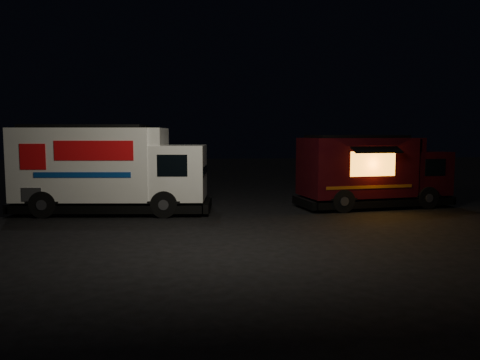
% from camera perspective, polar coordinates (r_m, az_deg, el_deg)
% --- Properties ---
extents(ground, '(80.00, 80.00, 0.00)m').
position_cam_1_polar(ground, '(15.09, -3.10, -5.22)').
color(ground, black).
rests_on(ground, ground).
extents(white_truck, '(7.19, 3.09, 3.16)m').
position_cam_1_polar(white_truck, '(17.43, -15.22, 1.29)').
color(white_truck, white).
rests_on(white_truck, ground).
extents(red_truck, '(6.27, 3.05, 2.80)m').
position_cam_1_polar(red_truck, '(18.98, 16.03, 1.05)').
color(red_truck, '#34090B').
rests_on(red_truck, ground).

